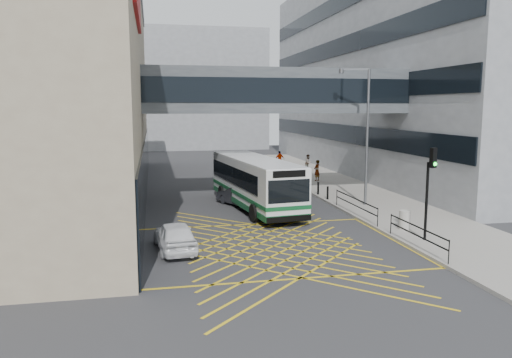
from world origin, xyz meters
TOP-DOWN VIEW (x-y plane):
  - ground at (0.00, 0.00)m, footprint 120.00×120.00m
  - building_right at (23.98, 24.00)m, footprint 24.09×44.00m
  - building_far at (-2.00, 60.00)m, footprint 28.00×16.00m
  - skybridge at (3.00, 12.00)m, footprint 20.00×4.10m
  - pavement at (9.00, 15.00)m, footprint 6.00×54.00m
  - box_junction at (0.00, 0.00)m, footprint 12.00×9.00m
  - bus at (0.91, 8.96)m, footprint 4.02×11.68m
  - car_white at (-4.50, 0.22)m, footprint 2.22×4.49m
  - car_dark at (0.13, 9.85)m, footprint 3.13×4.36m
  - car_silver at (1.77, 18.40)m, footprint 3.86×5.33m
  - traffic_light at (7.24, -1.04)m, footprint 0.37×0.52m
  - street_lamp at (7.78, 7.74)m, footprint 1.89×0.98m
  - litter_bin at (7.28, 1.22)m, footprint 0.57×0.57m
  - kerb_railings at (6.15, 1.78)m, footprint 0.05×12.54m
  - bollards at (6.25, 15.00)m, footprint 0.14×10.14m
  - pedestrian_a at (8.31, 18.42)m, footprint 0.87×0.83m
  - pedestrian_b at (9.62, 24.98)m, footprint 0.91×0.84m
  - pedestrian_c at (7.54, 28.21)m, footprint 1.04×0.55m

SIDE VIEW (x-z plane):
  - ground at x=0.00m, z-range 0.00..0.00m
  - box_junction at x=0.00m, z-range 0.00..0.01m
  - pavement at x=9.00m, z-range 0.00..0.16m
  - bollards at x=6.25m, z-range 0.16..1.06m
  - car_dark at x=0.13m, z-range 0.00..1.27m
  - litter_bin at x=7.28m, z-range 0.16..1.14m
  - car_white at x=-4.50m, z-range 0.00..1.38m
  - car_silver at x=1.77m, z-range 0.00..1.53m
  - kerb_railings at x=6.15m, z-range 0.38..1.38m
  - pedestrian_b at x=9.62m, z-range 0.16..1.78m
  - pedestrian_c at x=7.54m, z-range 0.16..1.88m
  - pedestrian_a at x=8.31m, z-range 0.16..1.93m
  - bus at x=0.91m, z-range 0.12..3.32m
  - traffic_light at x=7.24m, z-range 0.82..5.23m
  - street_lamp at x=7.78m, z-range 0.76..9.41m
  - skybridge at x=3.00m, z-range 6.00..9.00m
  - building_far at x=-2.00m, z-range 0.00..18.00m
  - building_right at x=23.98m, z-range 0.00..20.00m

